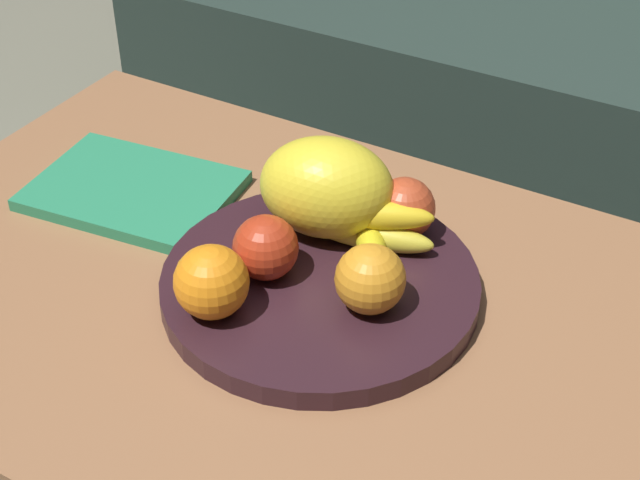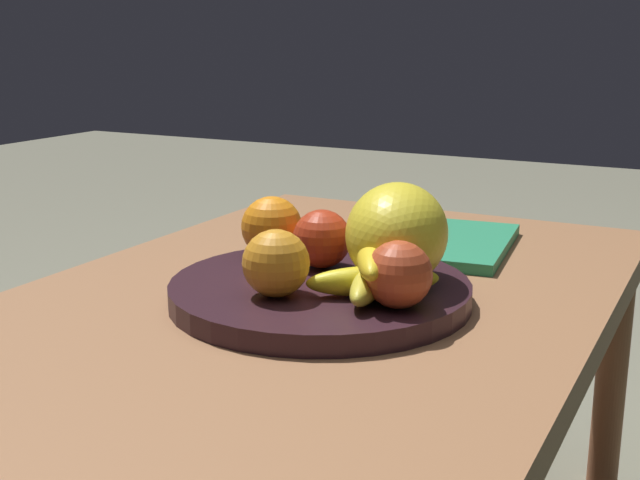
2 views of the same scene
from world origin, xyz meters
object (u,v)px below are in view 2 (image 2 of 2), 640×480
object	(u,v)px
orange_front	(276,263)
apple_left	(320,239)
orange_left	(272,227)
apple_front	(399,275)
banana_bunch	(372,273)
melon_large_front	(397,234)
coffee_table	(306,332)
fruit_bowl	(320,291)
magazine	(445,243)

from	to	relation	value
orange_front	apple_left	bearing A→B (deg)	-175.37
orange_left	apple_front	size ratio (longest dim) A/B	1.09
banana_bunch	melon_large_front	bearing A→B (deg)	175.20
coffee_table	fruit_bowl	world-z (taller)	fruit_bowl
orange_front	apple_left	xyz separation A→B (m)	(-0.12, -0.01, -0.00)
melon_large_front	orange_front	distance (m)	0.15
melon_large_front	apple_front	size ratio (longest dim) A/B	2.15
orange_left	magazine	distance (m)	0.29
banana_bunch	apple_front	bearing A→B (deg)	59.06
apple_front	banana_bunch	size ratio (longest dim) A/B	0.46
fruit_bowl	melon_large_front	distance (m)	0.11
orange_left	banana_bunch	size ratio (longest dim) A/B	0.51
coffee_table	apple_left	distance (m)	0.12
coffee_table	melon_large_front	distance (m)	0.17
melon_large_front	apple_left	distance (m)	0.11
apple_left	magazine	xyz separation A→B (m)	(-0.25, 0.08, -0.05)
banana_bunch	orange_front	bearing A→B (deg)	-61.85
orange_left	apple_left	distance (m)	0.08
coffee_table	magazine	size ratio (longest dim) A/B	4.31
fruit_bowl	magazine	bearing A→B (deg)	170.69
magazine	orange_front	bearing A→B (deg)	-16.87
apple_left	banana_bunch	xyz separation A→B (m)	(0.07, 0.10, -0.01)
orange_left	orange_front	bearing A→B (deg)	32.27
orange_left	apple_front	distance (m)	0.25
coffee_table	melon_large_front	world-z (taller)	melon_large_front
coffee_table	apple_front	xyz separation A→B (m)	(0.06, 0.14, 0.11)
magazine	apple_left	bearing A→B (deg)	-23.89
magazine	melon_large_front	bearing A→B (deg)	-0.04
orange_front	apple_left	size ratio (longest dim) A/B	1.03
coffee_table	orange_left	bearing A→B (deg)	-125.20
melon_large_front	fruit_bowl	bearing A→B (deg)	-65.17
orange_front	magazine	xyz separation A→B (m)	(-0.37, 0.07, -0.05)
orange_front	fruit_bowl	bearing A→B (deg)	165.60
apple_left	orange_left	bearing A→B (deg)	-100.90
coffee_table	apple_front	size ratio (longest dim) A/B	14.89
fruit_bowl	magazine	xyz separation A→B (m)	(-0.30, 0.05, -0.00)
banana_bunch	magazine	bearing A→B (deg)	-175.45
melon_large_front	apple_left	world-z (taller)	melon_large_front
magazine	coffee_table	bearing A→B (deg)	-21.01
coffee_table	orange_front	size ratio (longest dim) A/B	14.37
coffee_table	orange_front	xyz separation A→B (m)	(0.08, 0.01, 0.11)
orange_left	magazine	bearing A→B (deg)	146.51
apple_front	magazine	distance (m)	0.36
apple_front	coffee_table	bearing A→B (deg)	-111.76
fruit_bowl	apple_front	bearing A→B (deg)	68.96
melon_large_front	orange_left	xyz separation A→B (m)	(-0.03, -0.19, -0.02)
fruit_bowl	apple_left	size ratio (longest dim) A/B	4.87
orange_left	fruit_bowl	bearing A→B (deg)	57.05
orange_front	apple_front	bearing A→B (deg)	100.76
melon_large_front	orange_front	world-z (taller)	melon_large_front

